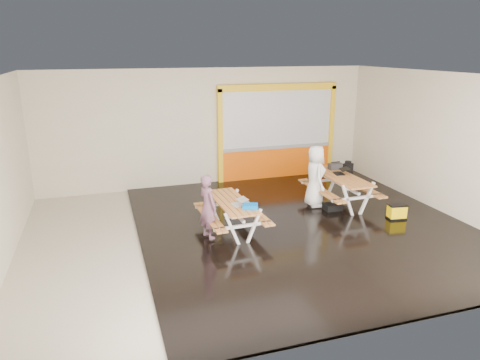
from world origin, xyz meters
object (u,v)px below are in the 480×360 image
object	(u,v)px
person_left	(208,206)
laptop_left	(239,203)
picnic_table_left	(232,209)
fluke_bag	(397,212)
picnic_table_right	(341,183)
blue_pouch	(250,206)
laptop_right	(341,172)
person_right	(315,176)
toolbox	(335,166)
backpack	(348,169)
dark_case	(332,207)

from	to	relation	value
person_left	laptop_left	world-z (taller)	person_left
picnic_table_left	person_left	distance (m)	0.70
fluke_bag	picnic_table_left	bearing A→B (deg)	172.67
picnic_table_right	blue_pouch	xyz separation A→B (m)	(-2.99, -1.39, 0.17)
person_left	laptop_right	distance (m)	4.14
picnic_table_left	laptop_right	size ratio (longest dim) A/B	4.52
blue_pouch	laptop_right	bearing A→B (deg)	27.02
person_right	fluke_bag	world-z (taller)	person_right
blue_pouch	person_right	bearing A→B (deg)	32.86
toolbox	person_right	bearing A→B (deg)	-147.83
person_left	laptop_right	xyz separation A→B (m)	(3.94, 1.27, 0.09)
picnic_table_right	person_left	distance (m)	4.00
laptop_right	fluke_bag	world-z (taller)	laptop_right
toolbox	backpack	distance (m)	0.50
toolbox	dark_case	world-z (taller)	toolbox
person_right	picnic_table_right	bearing A→B (deg)	-88.34
toolbox	laptop_right	bearing A→B (deg)	-100.70
toolbox	dark_case	size ratio (longest dim) A/B	0.89
laptop_left	picnic_table_left	bearing A→B (deg)	105.27
picnic_table_right	person_right	world-z (taller)	person_right
laptop_right	person_left	bearing A→B (deg)	-162.16
picnic_table_left	person_left	world-z (taller)	person_left
picnic_table_left	picnic_table_right	distance (m)	3.33
person_left	laptop_left	bearing A→B (deg)	-109.99
picnic_table_left	blue_pouch	world-z (taller)	blue_pouch
laptop_right	blue_pouch	bearing A→B (deg)	-152.98
person_left	toolbox	size ratio (longest dim) A/B	3.69
laptop_left	laptop_right	xyz separation A→B (m)	(3.25, 1.29, 0.08)
toolbox	backpack	size ratio (longest dim) A/B	0.82
person_left	laptop_right	size ratio (longest dim) A/B	3.26
picnic_table_left	laptop_left	world-z (taller)	laptop_left
laptop_right	dark_case	size ratio (longest dim) A/B	1.01
laptop_left	toolbox	size ratio (longest dim) A/B	0.95
person_right	backpack	xyz separation A→B (m)	(1.36, 0.67, -0.11)
toolbox	person_left	bearing A→B (deg)	-156.77
laptop_left	person_left	bearing A→B (deg)	178.58
picnic_table_right	fluke_bag	bearing A→B (deg)	-59.15
person_right	laptop_left	distance (m)	2.71
laptop_right	toolbox	bearing A→B (deg)	79.30
person_left	laptop_left	distance (m)	0.69
person_left	fluke_bag	xyz separation A→B (m)	(4.64, -0.25, -0.57)
picnic_table_left	fluke_bag	size ratio (longest dim) A/B	4.21
picnic_table_left	toolbox	world-z (taller)	toolbox
picnic_table_left	laptop_right	world-z (taller)	laptop_right
picnic_table_left	person_right	size ratio (longest dim) A/B	1.23
laptop_left	laptop_right	distance (m)	3.50
person_left	backpack	world-z (taller)	person_left
person_left	toolbox	distance (m)	4.39
backpack	dark_case	world-z (taller)	backpack
person_right	blue_pouch	distance (m)	2.71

